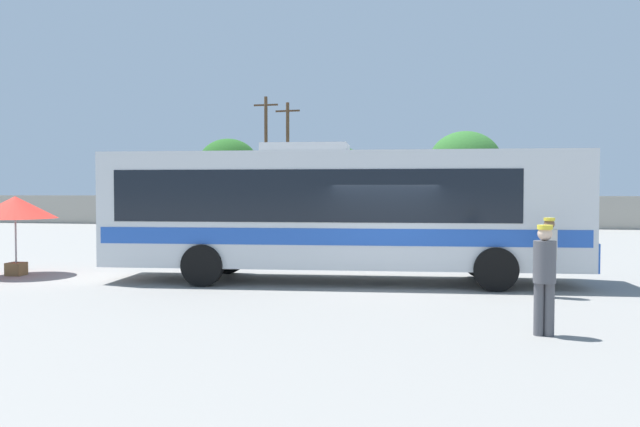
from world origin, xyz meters
The scene contains 15 objects.
ground_plane centered at (0.00, 10.00, 0.00)m, with size 300.00×300.00×0.00m, color gray.
perimeter_wall centered at (0.00, 26.21, 1.03)m, with size 80.00×0.30×2.06m, color #9E998C.
coach_bus_silver_blue centered at (-1.41, 0.65, 1.91)m, with size 12.30×3.56×3.58m.
attendant_by_bus_door centered at (3.64, -0.89, 1.01)m, with size 0.37×0.37×1.76m.
passenger_waiting_on_apron centered at (2.97, -4.79, 1.03)m, with size 0.37×0.37×1.80m.
vendor_umbrella_near_gate_red centered at (-10.35, 0.06, 1.86)m, with size 2.24×2.24×2.21m.
parked_car_leftmost_red centered at (-15.99, 22.47, 0.80)m, with size 4.10×2.06×1.52m.
parked_car_second_red centered at (-10.43, 23.06, 0.75)m, with size 4.68×2.25×1.41m.
parked_car_third_grey centered at (-2.75, 23.29, 0.81)m, with size 4.30×2.15×1.54m.
parked_car_rightmost_maroon centered at (3.37, 22.86, 0.80)m, with size 4.25×2.27×1.51m.
utility_pole_near centered at (-11.34, 28.59, 4.78)m, with size 1.80×0.24×9.18m.
utility_pole_far centered at (-9.68, 28.43, 4.53)m, with size 1.80×0.27×8.70m.
roadside_tree_left centered at (-15.35, 31.81, 4.47)m, with size 4.73×4.73×6.49m.
roadside_tree_midleft centered at (-6.60, 31.95, 3.81)m, with size 4.60×4.60×5.77m.
roadside_tree_midright centered at (2.74, 29.49, 4.40)m, with size 4.98×4.98×6.53m.
Camera 1 is at (1.38, -15.46, 2.34)m, focal length 35.39 mm.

